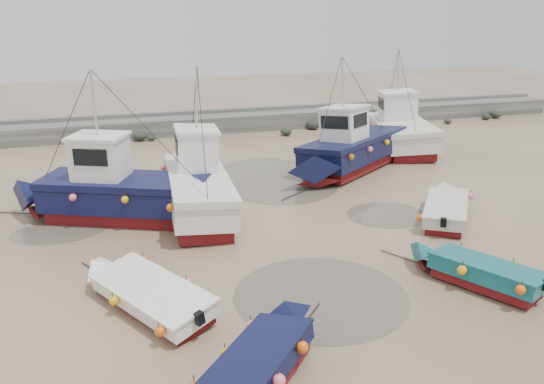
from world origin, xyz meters
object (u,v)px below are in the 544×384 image
at_px(dinghy_3, 447,206).
at_px(cabin_boat_3, 399,128).
at_px(dinghy_2, 475,268).
at_px(person, 192,199).
at_px(dinghy_0, 147,289).
at_px(cabin_boat_0, 111,189).
at_px(cabin_boat_2, 351,148).
at_px(dinghy_1, 268,354).
at_px(cabin_boat_1, 195,182).

height_order(dinghy_3, cabin_boat_3, cabin_boat_3).
height_order(dinghy_2, person, dinghy_2).
bearing_deg(dinghy_0, cabin_boat_3, 12.68).
bearing_deg(cabin_boat_0, cabin_boat_2, -49.18).
height_order(cabin_boat_3, person, cabin_boat_3).
bearing_deg(person, dinghy_2, 118.42).
bearing_deg(dinghy_1, dinghy_2, 59.78).
relative_size(dinghy_0, cabin_boat_3, 0.59).
xyz_separation_m(cabin_boat_3, person, (-14.60, -6.05, -1.33)).
bearing_deg(cabin_boat_1, person, 91.87).
bearing_deg(dinghy_1, dinghy_0, 163.73).
height_order(dinghy_0, cabin_boat_2, cabin_boat_2).
xyz_separation_m(cabin_boat_0, person, (3.60, 1.60, -1.34)).
bearing_deg(cabin_boat_2, cabin_boat_1, 76.92).
relative_size(dinghy_2, cabin_boat_3, 0.51).
distance_m(dinghy_1, cabin_boat_0, 12.24).
distance_m(dinghy_3, person, 11.52).
xyz_separation_m(cabin_boat_2, person, (-9.15, -1.99, -1.31)).
bearing_deg(cabin_boat_3, dinghy_0, -122.81).
bearing_deg(dinghy_1, dinghy_3, 79.29).
bearing_deg(cabin_boat_2, cabin_boat_0, 70.79).
bearing_deg(cabin_boat_0, person, -40.92).
xyz_separation_m(dinghy_3, cabin_boat_2, (-0.77, 7.81, 0.78)).
height_order(cabin_boat_0, cabin_boat_3, same).
height_order(dinghy_1, person, dinghy_1).
bearing_deg(cabin_boat_1, dinghy_1, -87.40).
bearing_deg(cabin_boat_2, dinghy_2, 136.68).
relative_size(dinghy_3, person, 3.24).
distance_m(dinghy_3, cabin_boat_0, 14.19).
distance_m(dinghy_0, cabin_boat_1, 8.11).
xyz_separation_m(cabin_boat_1, cabin_boat_2, (9.23, 3.70, -0.02)).
height_order(dinghy_0, cabin_boat_1, cabin_boat_1).
relative_size(cabin_boat_0, cabin_boat_3, 0.91).
distance_m(cabin_boat_2, cabin_boat_3, 6.80).
bearing_deg(dinghy_3, cabin_boat_0, -159.20).
bearing_deg(dinghy_1, cabin_boat_0, 148.13).
bearing_deg(cabin_boat_3, dinghy_1, -111.79).
distance_m(cabin_boat_1, person, 2.17).
xyz_separation_m(dinghy_1, cabin_boat_1, (0.36, 11.69, 0.78)).
height_order(cabin_boat_0, person, cabin_boat_0).
bearing_deg(dinghy_2, dinghy_3, 35.21).
relative_size(cabin_boat_0, person, 5.56).
relative_size(dinghy_2, dinghy_3, 0.95).
bearing_deg(dinghy_0, cabin_boat_0, 66.83).
distance_m(dinghy_1, cabin_boat_2, 18.14).
xyz_separation_m(cabin_boat_0, cabin_boat_2, (12.75, 3.59, -0.03)).
distance_m(cabin_boat_0, cabin_boat_3, 19.75).
bearing_deg(cabin_boat_0, dinghy_0, -149.48).
bearing_deg(person, cabin_boat_1, 82.89).
height_order(dinghy_1, dinghy_2, same).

